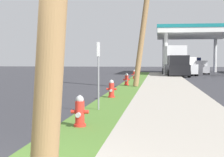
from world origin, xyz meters
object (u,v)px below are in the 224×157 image
at_px(fire_hydrant_nearest, 80,113).
at_px(fire_hydrant_third, 127,80).
at_px(utility_pole_midground, 146,10).
at_px(street_sign_post, 98,62).
at_px(fire_hydrant_fourth, 134,75).
at_px(car_silver_by_near_pump, 200,68).
at_px(truck_black_on_apron, 175,62).
at_px(fire_hydrant_second, 111,90).
at_px(truck_white_at_far_bay, 185,67).
at_px(truck_navy_at_forecourt, 194,66).

height_order(fire_hydrant_nearest, fire_hydrant_third, same).
bearing_deg(utility_pole_midground, street_sign_post, -96.50).
height_order(fire_hydrant_fourth, car_silver_by_near_pump, car_silver_by_near_pump).
bearing_deg(fire_hydrant_nearest, fire_hydrant_fourth, 90.30).
distance_m(fire_hydrant_nearest, truck_black_on_apron, 28.56).
relative_size(fire_hydrant_second, utility_pole_midground, 0.08).
distance_m(fire_hydrant_nearest, truck_white_at_far_bay, 31.25).
bearing_deg(street_sign_post, truck_black_on_apron, 81.94).
height_order(fire_hydrant_second, fire_hydrant_third, same).
xyz_separation_m(fire_hydrant_second, fire_hydrant_third, (0.01, 7.01, 0.00)).
xyz_separation_m(fire_hydrant_second, utility_pole_midground, (1.18, 6.17, 4.14)).
relative_size(truck_navy_at_forecourt, truck_white_at_far_bay, 0.99).
xyz_separation_m(fire_hydrant_third, utility_pole_midground, (1.17, -0.84, 4.14)).
bearing_deg(truck_black_on_apron, utility_pole_midground, -99.01).
bearing_deg(fire_hydrant_fourth, utility_pole_midground, -81.73).
bearing_deg(truck_navy_at_forecourt, truck_black_on_apron, -105.69).
relative_size(car_silver_by_near_pump, truck_navy_at_forecourt, 0.83).
relative_size(fire_hydrant_nearest, truck_black_on_apron, 0.11).
xyz_separation_m(fire_hydrant_third, truck_navy_at_forecourt, (6.51, 25.03, 0.47)).
bearing_deg(fire_hydrant_nearest, fire_hydrant_second, 90.86).
distance_m(fire_hydrant_third, fire_hydrant_fourth, 7.36).
height_order(utility_pole_midground, street_sign_post, utility_pole_midground).
height_order(street_sign_post, truck_white_at_far_bay, street_sign_post).
xyz_separation_m(street_sign_post, truck_black_on_apron, (3.61, 25.52, -0.15)).
distance_m(fire_hydrant_second, truck_black_on_apron, 22.25).
bearing_deg(fire_hydrant_fourth, street_sign_post, -89.75).
distance_m(utility_pole_midground, truck_navy_at_forecourt, 26.67).
bearing_deg(truck_black_on_apron, truck_navy_at_forecourt, 74.31).
bearing_deg(fire_hydrant_second, fire_hydrant_third, 89.95).
distance_m(fire_hydrant_second, truck_white_at_far_bay, 24.97).
height_order(fire_hydrant_third, car_silver_by_near_pump, car_silver_by_near_pump).
distance_m(street_sign_post, truck_black_on_apron, 25.78).
relative_size(utility_pole_midground, truck_navy_at_forecourt, 1.61).
bearing_deg(truck_navy_at_forecourt, utility_pole_midground, -101.67).
bearing_deg(truck_navy_at_forecourt, fire_hydrant_nearest, -99.49).
distance_m(car_silver_by_near_pump, truck_white_at_far_bay, 4.50).
xyz_separation_m(fire_hydrant_fourth, truck_navy_at_forecourt, (6.53, 17.67, 0.47)).
distance_m(fire_hydrant_third, truck_black_on_apron, 15.40).
bearing_deg(utility_pole_midground, car_silver_by_near_pump, 75.65).
relative_size(utility_pole_midground, truck_black_on_apron, 1.34).
height_order(fire_hydrant_nearest, fire_hydrant_fourth, same).
bearing_deg(street_sign_post, utility_pole_midground, 83.50).
bearing_deg(utility_pole_midground, fire_hydrant_fourth, 98.27).
relative_size(fire_hydrant_second, fire_hydrant_fourth, 1.00).
height_order(utility_pole_midground, truck_navy_at_forecourt, utility_pole_midground).
distance_m(fire_hydrant_second, utility_pole_midground, 7.52).
relative_size(fire_hydrant_fourth, street_sign_post, 0.35).
height_order(fire_hydrant_third, fire_hydrant_fourth, same).
height_order(street_sign_post, car_silver_by_near_pump, street_sign_post).
relative_size(utility_pole_midground, street_sign_post, 4.13).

